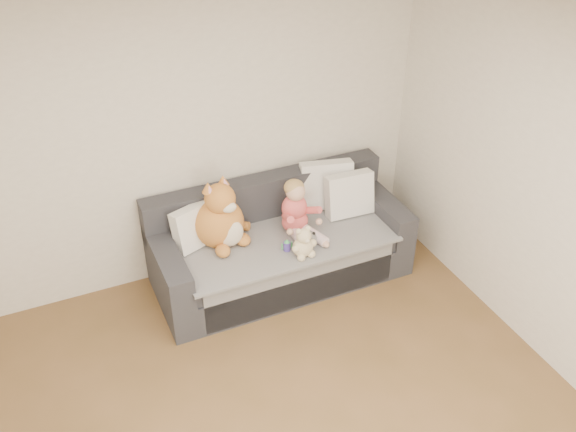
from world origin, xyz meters
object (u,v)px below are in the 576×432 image
object	(u,v)px
sofa	(279,247)
teddy_bear	(304,244)
sippy_cup	(287,245)
plush_cat	(221,219)
toddler	(297,212)

from	to	relation	value
sofa	teddy_bear	world-z (taller)	sofa
sippy_cup	teddy_bear	bearing A→B (deg)	-51.80
sofa	plush_cat	world-z (taller)	plush_cat
toddler	plush_cat	world-z (taller)	plush_cat
teddy_bear	toddler	bearing A→B (deg)	68.34
plush_cat	teddy_bear	distance (m)	0.72
toddler	plush_cat	bearing A→B (deg)	163.13
plush_cat	sippy_cup	distance (m)	0.58
toddler	sofa	bearing A→B (deg)	148.55
sofa	toddler	xyz separation A→B (m)	(0.14, -0.06, 0.37)
sofa	toddler	bearing A→B (deg)	-24.53
sofa	teddy_bear	size ratio (longest dim) A/B	7.77
plush_cat	sippy_cup	bearing A→B (deg)	-56.31
toddler	plush_cat	distance (m)	0.65
sofa	teddy_bear	bearing A→B (deg)	-83.39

